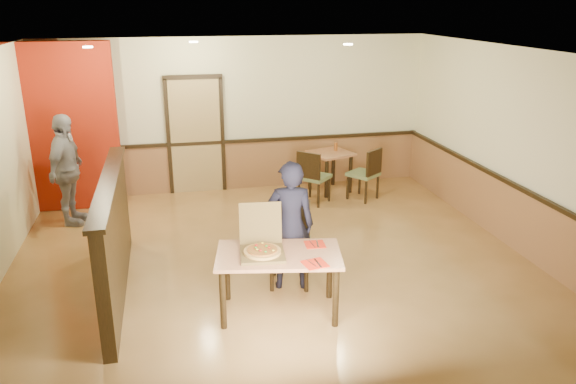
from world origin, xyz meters
name	(u,v)px	position (x,y,z in m)	size (l,w,h in m)	color
floor	(276,268)	(0.00, 0.00, 0.00)	(7.00, 7.00, 0.00)	tan
ceiling	(274,54)	(0.00, 0.00, 2.80)	(7.00, 7.00, 0.00)	black
wall_back	(239,115)	(0.00, 3.50, 1.40)	(7.00, 7.00, 0.00)	#F0ECBC
wall_right	(523,152)	(3.50, 0.00, 1.40)	(7.00, 7.00, 0.00)	#F0ECBC
wainscot_back	(240,165)	(0.00, 3.47, 0.45)	(7.00, 0.04, 0.90)	#94643B
chair_rail_back	(240,141)	(0.00, 3.45, 0.92)	(7.00, 0.06, 0.06)	black
wainscot_right	(512,216)	(3.47, 0.00, 0.45)	(0.04, 7.00, 0.90)	#94643B
chair_rail_right	(515,186)	(3.45, 0.00, 0.92)	(0.06, 7.00, 0.06)	black
back_door	(196,136)	(-0.80, 3.46, 1.05)	(0.90, 0.06, 2.10)	tan
booth_partition	(114,236)	(-2.00, -0.20, 0.74)	(0.20, 3.10, 1.44)	black
red_accent_panel	(68,128)	(-2.90, 3.00, 1.40)	(1.60, 0.20, 2.78)	#9D1E0B
spot_a	(88,47)	(-2.30, 1.80, 2.78)	(0.14, 0.14, 0.02)	#FFEAB2
spot_b	(194,42)	(-0.80, 2.50, 2.78)	(0.14, 0.14, 0.02)	#FFEAB2
spot_c	(348,44)	(1.40, 1.50, 2.78)	(0.14, 0.14, 0.02)	#FFEAB2
main_table	(279,262)	(-0.18, -1.10, 0.63)	(1.50, 1.02, 0.74)	tan
diner_chair	(290,239)	(0.11, -0.37, 0.57)	(0.63, 0.63, 1.04)	#627343
side_chair_left	(312,175)	(1.11, 2.34, 0.52)	(0.67, 0.67, 0.95)	#627343
side_chair_right	(367,172)	(2.10, 2.33, 0.51)	(0.65, 0.65, 0.94)	#627343
side_table	(330,161)	(1.61, 2.94, 0.57)	(0.89, 0.89, 0.75)	tan
diner	(290,226)	(0.08, -0.52, 0.81)	(0.60, 0.39, 1.63)	black
passerby	(67,170)	(-2.87, 2.26, 0.89)	(1.04, 0.43, 1.77)	#94929A
pizza_box	(262,248)	(-0.36, -1.06, 0.80)	(0.54, 0.61, 0.51)	brown
pizza	(262,251)	(-0.37, -1.11, 0.79)	(0.41, 0.41, 0.03)	gold
napkin_near	(315,264)	(0.14, -1.44, 0.74)	(0.29, 0.29, 0.01)	red
napkin_far	(315,244)	(0.27, -0.96, 0.74)	(0.24, 0.24, 0.01)	red
condiment	(336,147)	(1.74, 3.04, 0.82)	(0.06, 0.06, 0.15)	brown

